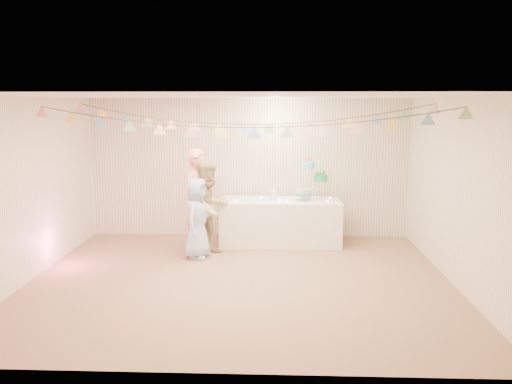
{
  "coord_description": "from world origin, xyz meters",
  "views": [
    {
      "loc": [
        0.49,
        -6.8,
        2.5
      ],
      "look_at": [
        0.2,
        0.8,
        1.15
      ],
      "focal_mm": 35.0,
      "sensor_mm": 36.0,
      "label": 1
    }
  ],
  "objects_px": {
    "person_adult_b": "(210,208)",
    "person_child": "(197,218)",
    "person_adult_a": "(200,201)",
    "cake_stand": "(311,183)",
    "table": "(280,222)"
  },
  "relations": [
    {
      "from": "person_child",
      "to": "cake_stand",
      "type": "bearing_deg",
      "value": -49.68
    },
    {
      "from": "person_adult_a",
      "to": "person_child",
      "type": "relative_size",
      "value": 1.34
    },
    {
      "from": "person_adult_a",
      "to": "person_adult_b",
      "type": "xyz_separation_m",
      "value": [
        0.18,
        -0.11,
        -0.09
      ]
    },
    {
      "from": "person_adult_b",
      "to": "person_child",
      "type": "xyz_separation_m",
      "value": [
        -0.19,
        -0.15,
        -0.14
      ]
    },
    {
      "from": "person_adult_a",
      "to": "person_adult_b",
      "type": "distance_m",
      "value": 0.23
    },
    {
      "from": "table",
      "to": "person_adult_b",
      "type": "distance_m",
      "value": 1.45
    },
    {
      "from": "person_adult_b",
      "to": "person_child",
      "type": "relative_size",
      "value": 1.21
    },
    {
      "from": "cake_stand",
      "to": "person_adult_a",
      "type": "bearing_deg",
      "value": -160.35
    },
    {
      "from": "person_adult_b",
      "to": "person_adult_a",
      "type": "bearing_deg",
      "value": 100.29
    },
    {
      "from": "cake_stand",
      "to": "person_adult_a",
      "type": "xyz_separation_m",
      "value": [
        -1.91,
        -0.68,
        -0.21
      ]
    },
    {
      "from": "person_adult_b",
      "to": "cake_stand",
      "type": "bearing_deg",
      "value": -24.56
    },
    {
      "from": "person_adult_b",
      "to": "person_child",
      "type": "height_order",
      "value": "person_adult_b"
    },
    {
      "from": "table",
      "to": "person_child",
      "type": "bearing_deg",
      "value": -147.01
    },
    {
      "from": "person_adult_a",
      "to": "person_child",
      "type": "bearing_deg",
      "value": -143.54
    },
    {
      "from": "cake_stand",
      "to": "person_child",
      "type": "height_order",
      "value": "cake_stand"
    }
  ]
}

